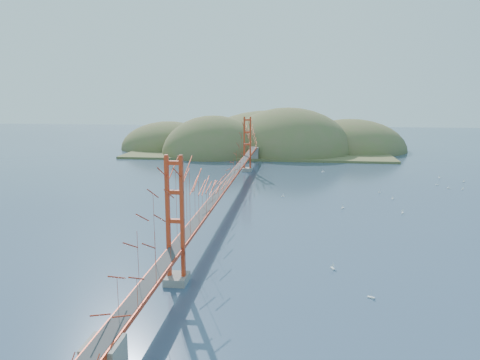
# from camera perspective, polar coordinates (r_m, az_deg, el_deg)

# --- Properties ---
(ground) EXTENTS (320.00, 320.00, 0.00)m
(ground) POSITION_cam_1_polar(r_m,az_deg,el_deg) (71.74, -1.67, -2.95)
(ground) COLOR #304461
(ground) RESTS_ON ground
(bridge) EXTENTS (2.20, 94.40, 12.00)m
(bridge) POSITION_cam_1_polar(r_m,az_deg,el_deg) (70.57, -1.68, 2.62)
(bridge) COLOR gray
(bridge) RESTS_ON ground
(far_headlands) EXTENTS (84.00, 58.00, 25.00)m
(far_headlands) POSITION_cam_1_polar(r_m,az_deg,el_deg) (138.69, 3.50, 3.76)
(far_headlands) COLOR brown
(far_headlands) RESTS_ON ground
(sailboat_17) EXTENTS (0.57, 0.53, 0.65)m
(sailboat_17) POSITION_cam_1_polar(r_m,az_deg,el_deg) (90.81, 24.07, -0.87)
(sailboat_17) COLOR white
(sailboat_17) RESTS_ON ground
(sailboat_9) EXTENTS (0.69, 0.69, 0.72)m
(sailboat_9) POSITION_cam_1_polar(r_m,az_deg,el_deg) (98.40, 25.61, -0.14)
(sailboat_9) COLOR white
(sailboat_9) RESTS_ON ground
(sailboat_15) EXTENTS (0.53, 0.62, 0.71)m
(sailboat_15) POSITION_cam_1_polar(r_m,az_deg,el_deg) (100.96, 23.14, 0.31)
(sailboat_15) COLOR white
(sailboat_15) RESTS_ON ground
(sailboat_12) EXTENTS (0.59, 0.52, 0.68)m
(sailboat_12) POSITION_cam_1_polar(r_m,az_deg,el_deg) (101.08, 10.08, 1.03)
(sailboat_12) COLOR white
(sailboat_12) RESTS_ON ground
(sailboat_3) EXTENTS (0.54, 0.50, 0.60)m
(sailboat_3) POSITION_cam_1_polar(r_m,az_deg,el_deg) (76.87, 5.26, -1.95)
(sailboat_3) COLOR white
(sailboat_3) RESTS_ON ground
(sailboat_1) EXTENTS (0.48, 0.52, 0.58)m
(sailboat_1) POSITION_cam_1_polar(r_m,az_deg,el_deg) (78.92, 18.12, -2.11)
(sailboat_1) COLOR white
(sailboat_1) RESTS_ON ground
(sailboat_16) EXTENTS (0.57, 0.57, 0.60)m
(sailboat_16) POSITION_cam_1_polar(r_m,az_deg,el_deg) (83.03, 16.63, -1.40)
(sailboat_16) COLOR white
(sailboat_16) RESTS_ON ground
(sailboat_14) EXTENTS (0.64, 0.64, 0.68)m
(sailboat_14) POSITION_cam_1_polar(r_m,az_deg,el_deg) (70.66, 12.41, -3.30)
(sailboat_14) COLOR white
(sailboat_14) RESTS_ON ground
(sailboat_7) EXTENTS (0.57, 0.57, 0.60)m
(sailboat_7) POSITION_cam_1_polar(r_m,az_deg,el_deg) (93.20, 22.86, -0.50)
(sailboat_7) COLOR white
(sailboat_7) RESTS_ON ground
(sailboat_6) EXTENTS (0.62, 0.62, 0.68)m
(sailboat_6) POSITION_cam_1_polar(r_m,az_deg,el_deg) (41.86, 15.69, -13.50)
(sailboat_6) COLOR white
(sailboat_6) RESTS_ON ground
(sailboat_8) EXTENTS (0.55, 0.55, 0.58)m
(sailboat_8) POSITION_cam_1_polar(r_m,az_deg,el_deg) (90.86, 25.51, -0.98)
(sailboat_8) COLOR white
(sailboat_8) RESTS_ON ground
(sailboat_4) EXTENTS (0.61, 0.63, 0.71)m
(sailboat_4) POSITION_cam_1_polar(r_m,az_deg,el_deg) (70.24, 19.20, -3.74)
(sailboat_4) COLOR white
(sailboat_4) RESTS_ON ground
(sailboat_extra_0) EXTENTS (0.66, 0.66, 0.74)m
(sailboat_extra_0) POSITION_cam_1_polar(r_m,az_deg,el_deg) (47.21, 11.23, -10.43)
(sailboat_extra_0) COLOR white
(sailboat_extra_0) RESTS_ON ground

